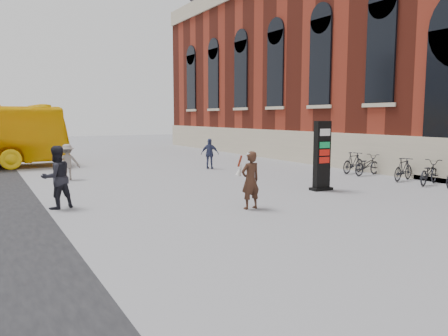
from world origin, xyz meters
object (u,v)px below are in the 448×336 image
bike_5 (403,169)px  bike_7 (353,162)px  pedestrian_a (57,177)px  pedestrian_b (68,162)px  bike_6 (367,165)px  pedestrian_c (210,154)px  info_pylon (322,156)px  woman (250,179)px  bike_4 (429,172)px

bike_5 → bike_7: bearing=-14.4°
pedestrian_a → pedestrian_b: 6.04m
bike_6 → pedestrian_c: bearing=32.0°
info_pylon → bike_7: (4.54, 2.87, -0.74)m
info_pylon → woman: size_ratio=1.49×
bike_5 → pedestrian_b: bearing=44.8°
bike_4 → bike_6: 3.10m
pedestrian_a → bike_5: size_ratio=1.13×
woman → bike_7: 9.52m
info_pylon → woman: 4.22m
pedestrian_c → woman: bearing=106.3°
bike_5 → bike_6: 1.94m
pedestrian_c → bike_5: 9.09m
pedestrian_b → bike_4: (11.96, -8.28, -0.27)m
info_pylon → bike_4: 4.72m
info_pylon → bike_4: size_ratio=1.37×
bike_4 → bike_5: (0.00, 1.17, 0.01)m
woman → pedestrian_b: woman is taller
pedestrian_a → pedestrian_c: (8.27, 6.36, -0.14)m
info_pylon → bike_6: size_ratio=1.39×
pedestrian_a → bike_4: bearing=150.8°
pedestrian_c → bike_5: size_ratio=0.95×
pedestrian_a → bike_5: (13.28, -1.22, -0.42)m
pedestrian_a → bike_6: (13.28, 0.72, -0.44)m
info_pylon → pedestrian_c: info_pylon is taller
pedestrian_a → pedestrian_c: pedestrian_a is taller
woman → pedestrian_a: (-4.80, 2.76, 0.06)m
bike_7 → pedestrian_b: bearing=57.7°
pedestrian_a → pedestrian_c: 10.44m
pedestrian_b → pedestrian_a: bearing=88.4°
pedestrian_b → woman: bearing=122.9°
woman → bike_7: woman is taller
info_pylon → bike_7: size_ratio=1.49×
woman → bike_4: 8.50m
woman → bike_4: woman is taller
bike_4 → bike_7: size_ratio=1.09×
woman → pedestrian_b: 9.32m
pedestrian_b → bike_4: pedestrian_b is taller
pedestrian_a → pedestrian_b: bearing=-121.6°
info_pylon → bike_4: bearing=-10.7°
bike_5 → pedestrian_c: bearing=19.0°
woman → pedestrian_a: bearing=-33.2°
pedestrian_c → bike_7: pedestrian_c is taller
woman → pedestrian_c: bearing=-114.2°
bike_4 → pedestrian_a: bearing=61.9°
bike_5 → bike_6: size_ratio=0.90×
pedestrian_a → bike_6: size_ratio=1.02×
pedestrian_a → woman: bearing=131.1°
pedestrian_a → bike_7: size_ratio=1.09×
pedestrian_c → bike_4: (5.01, -8.75, -0.29)m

